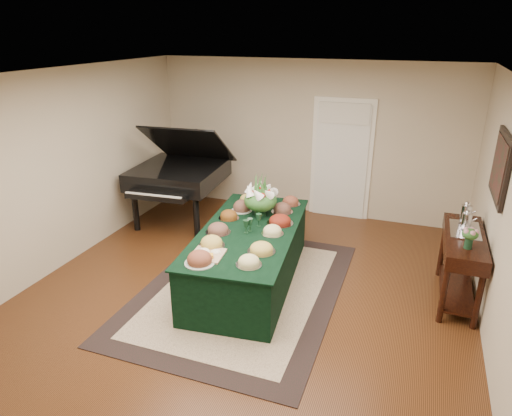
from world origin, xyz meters
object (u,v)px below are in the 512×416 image
(buffet_table, at_px, (249,256))
(mahogany_sideboard, at_px, (463,250))
(grand_piano, at_px, (179,174))
(floral_centerpiece, at_px, (261,196))

(buffet_table, relative_size, mahogany_sideboard, 1.94)
(grand_piano, distance_m, mahogany_sideboard, 4.56)
(buffet_table, bearing_deg, mahogany_sideboard, 10.69)
(buffet_table, relative_size, grand_piano, 1.47)
(floral_centerpiece, xyz_separation_m, mahogany_sideboard, (2.60, -0.02, -0.35))
(floral_centerpiece, bearing_deg, mahogany_sideboard, -0.53)
(floral_centerpiece, distance_m, mahogany_sideboard, 2.62)
(buffet_table, distance_m, grand_piano, 2.46)
(grand_piano, height_order, mahogany_sideboard, grand_piano)
(floral_centerpiece, relative_size, grand_piano, 0.26)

